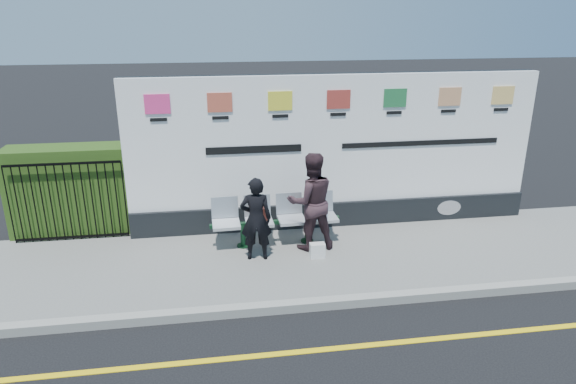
% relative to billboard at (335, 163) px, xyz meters
% --- Properties ---
extents(ground, '(80.00, 80.00, 0.00)m').
position_rel_billboard_xyz_m(ground, '(-0.50, -3.85, -1.42)').
color(ground, black).
extents(pavement, '(14.00, 3.00, 0.12)m').
position_rel_billboard_xyz_m(pavement, '(-0.50, -1.35, -1.36)').
color(pavement, slate).
rests_on(pavement, ground).
extents(kerb, '(14.00, 0.18, 0.14)m').
position_rel_billboard_xyz_m(kerb, '(-0.50, -2.85, -1.35)').
color(kerb, gray).
rests_on(kerb, ground).
extents(yellow_line, '(14.00, 0.10, 0.01)m').
position_rel_billboard_xyz_m(yellow_line, '(-0.50, -3.85, -1.42)').
color(yellow_line, yellow).
rests_on(yellow_line, ground).
extents(billboard, '(8.00, 0.30, 3.00)m').
position_rel_billboard_xyz_m(billboard, '(0.00, 0.00, 0.00)').
color(billboard, black).
rests_on(billboard, pavement).
extents(hedge, '(2.35, 0.70, 1.70)m').
position_rel_billboard_xyz_m(hedge, '(-5.08, 0.45, -0.45)').
color(hedge, '#2C4A16').
rests_on(hedge, pavement).
extents(railing, '(2.05, 0.06, 1.54)m').
position_rel_billboard_xyz_m(railing, '(-5.08, -0.00, -0.53)').
color(railing, black).
rests_on(railing, pavement).
extents(bench, '(2.32, 0.66, 0.49)m').
position_rel_billboard_xyz_m(bench, '(-1.29, -0.76, -1.05)').
color(bench, silver).
rests_on(bench, pavement).
extents(woman_left, '(0.57, 0.41, 1.49)m').
position_rel_billboard_xyz_m(woman_left, '(-1.69, -1.29, -0.56)').
color(woman_left, black).
rests_on(woman_left, pavement).
extents(woman_right, '(0.93, 0.76, 1.80)m').
position_rel_billboard_xyz_m(woman_right, '(-0.68, -1.00, -0.40)').
color(woman_right, '#352228').
rests_on(woman_right, pavement).
extents(handbag_brown, '(0.32, 0.16, 0.24)m').
position_rel_billboard_xyz_m(handbag_brown, '(-1.59, -0.77, -0.69)').
color(handbag_brown, black).
rests_on(handbag_brown, bench).
extents(carrier_bag_white, '(0.26, 0.16, 0.26)m').
position_rel_billboard_xyz_m(carrier_bag_white, '(-0.64, -1.43, -1.17)').
color(carrier_bag_white, silver).
rests_on(carrier_bag_white, pavement).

